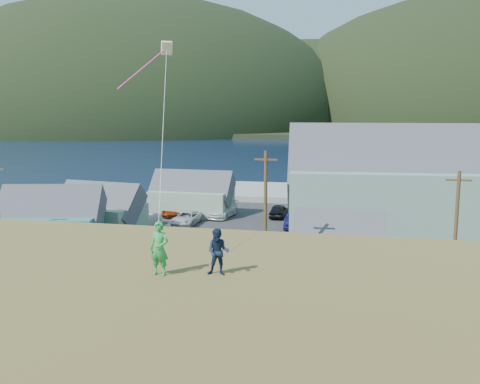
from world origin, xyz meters
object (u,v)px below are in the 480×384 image
shed_palegreen_far (192,195)px  kite_flyer_green (159,249)px  wharf (262,192)px  shed_teal (51,221)px  shed_white (339,241)px  kite_flyer_navy (218,252)px  shed_palegreen_near (99,211)px

shed_palegreen_far → kite_flyer_green: bearing=-72.2°
wharf → shed_teal: shed_teal is taller
shed_white → kite_flyer_green: kite_flyer_green is taller
shed_teal → kite_flyer_navy: 33.83m
shed_palegreen_near → shed_palegreen_far: 12.54m
shed_palegreen_near → kite_flyer_navy: (20.00, -31.81, 5.60)m
shed_teal → shed_white: shed_teal is taller
shed_palegreen_near → wharf: bearing=75.4°
shed_palegreen_far → shed_white: bearing=-43.4°
kite_flyer_navy → shed_white: bearing=79.9°
shed_teal → kite_flyer_green: kite_flyer_green is taller
shed_white → kite_flyer_green: 26.76m
shed_palegreen_near → shed_palegreen_far: shed_palegreen_far is taller
shed_teal → shed_palegreen_far: size_ratio=1.02×
shed_palegreen_far → shed_palegreen_near: bearing=-117.5°
wharf → shed_white: size_ratio=3.67×
shed_palegreen_far → shed_teal: bearing=-111.9°
wharf → kite_flyer_green: (6.30, -59.16, 7.61)m
shed_teal → shed_palegreen_far: shed_teal is taller
kite_flyer_navy → kite_flyer_green: bearing=-170.0°
shed_palegreen_near → shed_teal: bearing=-93.8°
shed_teal → wharf: bearing=55.3°
wharf → kite_flyer_green: bearing=-83.9°
shed_palegreen_far → kite_flyer_navy: size_ratio=6.47×
wharf → kite_flyer_green: 59.98m
shed_palegreen_near → kite_flyer_navy: 37.99m
wharf → shed_palegreen_far: bearing=-109.5°
shed_palegreen_far → kite_flyer_navy: 45.21m
shed_white → kite_flyer_green: size_ratio=4.10×
shed_teal → kite_flyer_navy: size_ratio=6.62×
shed_palegreen_far → wharf: bearing=72.8°
shed_palegreen_near → kite_flyer_green: kite_flyer_green is taller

